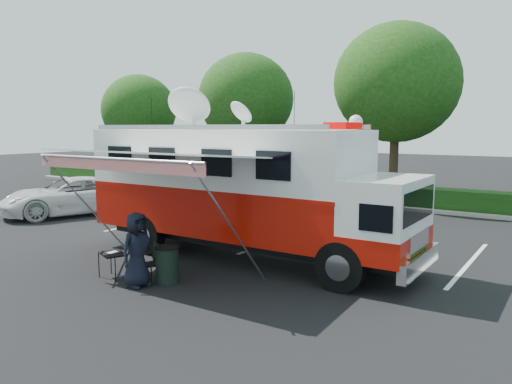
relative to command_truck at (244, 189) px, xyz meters
The scene contains 10 objects.
ground_plane 2.04m from the command_truck, ahead, with size 120.00×120.00×0.00m, color black.
back_border 13.30m from the command_truck, 84.56° to the left, with size 60.00×6.14×8.87m.
stall_lines 3.65m from the command_truck, 97.85° to the left, with size 24.12×5.50×0.01m.
command_truck is the anchor object (origin of this frame).
awning 3.14m from the command_truck, 107.43° to the right, with size 5.42×2.79×3.27m.
white_suv 10.87m from the command_truck, 169.81° to the left, with size 2.70×5.86×1.63m, color silver.
person 4.13m from the command_truck, 100.01° to the right, with size 0.88×0.57×1.81m, color black.
folding_table 4.04m from the command_truck, 116.80° to the right, with size 0.90×0.78×0.64m.
folding_chair 3.38m from the command_truck, 102.80° to the right, with size 0.57×0.61×0.92m.
trash_bin 3.34m from the command_truck, 94.97° to the right, with size 0.61×0.61×0.91m.
Camera 1 is at (8.03, -11.61, 3.79)m, focal length 35.00 mm.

